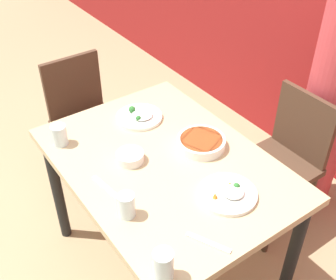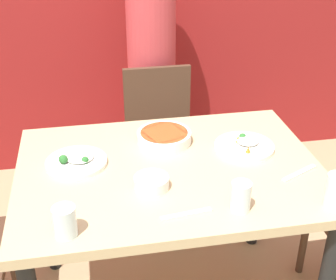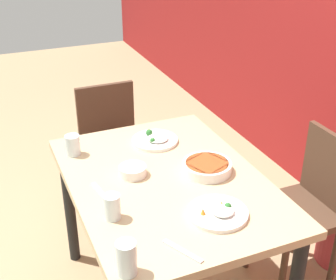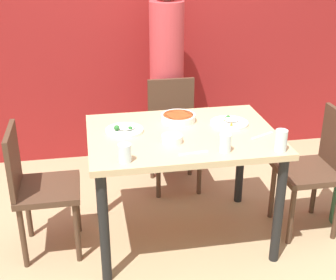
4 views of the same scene
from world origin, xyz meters
TOP-DOWN VIEW (x-y plane):
  - ground_plane at (0.00, 0.00)m, footprint 10.00×10.00m
  - dining_table at (0.00, 0.00)m, footprint 1.19×0.86m
  - chair_adult_spot at (0.09, 0.76)m, footprint 0.40×0.40m
  - chair_empty_left at (-0.93, 0.01)m, footprint 0.40×0.40m
  - person_adult at (0.09, 1.08)m, footprint 0.28×0.28m
  - bowl_curry at (0.01, 0.20)m, footprint 0.23×0.23m
  - plate_rice_adult at (-0.36, 0.09)m, footprint 0.24×0.24m
  - plate_rice_child at (0.34, 0.09)m, footprint 0.25×0.25m
  - bowl_rice_small at (-0.09, -0.13)m, footprint 0.13×0.13m
  - glass_water_tall at (0.19, -0.31)m, footprint 0.07×0.07m
  - glass_water_short at (-0.40, -0.34)m, footprint 0.07×0.07m
  - glass_water_center at (0.51, -0.36)m, footprint 0.07×0.07m
  - fork_steel at (0.48, -0.14)m, footprint 0.17×0.10m
  - spoon_steel at (0.00, -0.31)m, footprint 0.18×0.04m

SIDE VIEW (x-z plane):
  - ground_plane at x=0.00m, z-range 0.00..0.00m
  - chair_adult_spot at x=0.09m, z-range 0.05..0.92m
  - chair_empty_left at x=-0.93m, z-range 0.05..0.92m
  - dining_table at x=0.00m, z-range 0.29..1.07m
  - person_adult at x=0.09m, z-range -0.05..1.60m
  - fork_steel at x=0.48m, z-range 0.78..0.78m
  - spoon_steel at x=0.00m, z-range 0.78..0.78m
  - plate_rice_child at x=0.34m, z-range 0.77..0.81m
  - plate_rice_adult at x=-0.36m, z-range 0.76..0.82m
  - bowl_rice_small at x=-0.09m, z-range 0.78..0.83m
  - bowl_curry at x=0.01m, z-range 0.78..0.83m
  - glass_water_short at x=-0.40m, z-range 0.78..0.88m
  - glass_water_tall at x=0.19m, z-range 0.78..0.88m
  - glass_water_center at x=0.51m, z-range 0.78..0.91m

